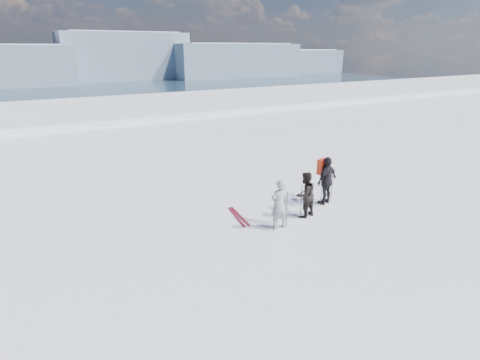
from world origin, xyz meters
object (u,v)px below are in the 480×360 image
object	(u,v)px
skier_pack	(327,181)
skis_loose	(238,216)
skier_dark	(305,195)
skier_grey	(279,204)

from	to	relation	value
skier_pack	skis_loose	xyz separation A→B (m)	(-3.56, 0.58, -0.93)
skier_pack	skis_loose	distance (m)	3.72
skier_dark	skier_grey	bearing A→B (deg)	3.68
skier_grey	skier_dark	bearing A→B (deg)	-161.46
skier_grey	skier_dark	distance (m)	1.37
skier_dark	skier_pack	distance (m)	1.57
skier_grey	skier_pack	size ratio (longest dim) A/B	0.91
skier_dark	skis_loose	world-z (taller)	skier_dark
skier_grey	skis_loose	bearing A→B (deg)	-57.85
skier_grey	skier_pack	bearing A→B (deg)	-158.45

